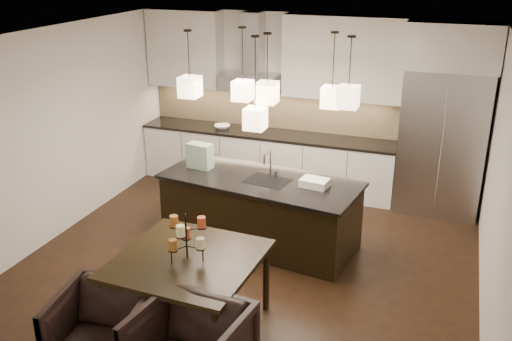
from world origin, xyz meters
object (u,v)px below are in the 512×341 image
(island_body, at_px, (260,212))
(armchair_left, at_px, (104,330))
(dining_table, at_px, (189,293))
(refrigerator, at_px, (442,142))

(island_body, height_order, armchair_left, island_body)
(dining_table, relative_size, armchair_left, 1.58)
(refrigerator, relative_size, island_body, 0.86)
(island_body, xyz_separation_m, armchair_left, (-0.54, -2.82, -0.04))
(refrigerator, bearing_deg, armchair_left, -119.80)
(island_body, bearing_deg, refrigerator, 49.20)
(island_body, distance_m, dining_table, 2.01)
(dining_table, height_order, armchair_left, dining_table)
(refrigerator, xyz_separation_m, island_body, (-2.15, -1.89, -0.63))
(island_body, relative_size, armchair_left, 2.87)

